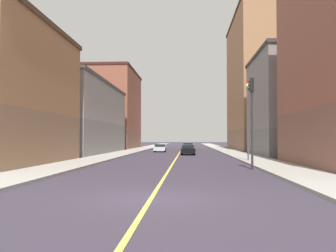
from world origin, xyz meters
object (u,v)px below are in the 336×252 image
Objects in this scene: building_left_far at (262,83)px; car_white at (160,148)px; car_blue at (188,147)px; street_lamp_left_near at (248,114)px; building_right_distant at (111,110)px; car_black at (188,150)px; building_left_mid at (298,105)px; building_right_midblock at (73,118)px; traffic_light_left_near at (252,110)px.

building_left_far is 6.05× the size of car_white.
street_lamp_left_near is at bearing -81.13° from car_blue.
building_right_distant reaches higher than car_blue.
building_right_distant is 32.67m from car_black.
building_left_mid is 0.59× the size of building_right_midblock.
car_black is 11.01m from car_white.
traffic_light_left_near is at bearing -113.34° from building_left_mid.
building_left_mid is 41.67m from building_right_distant.
car_blue is (-13.19, -0.51, -11.35)m from building_left_far.
building_right_midblock reaches higher than street_lamp_left_near.
building_left_mid is 14.54m from car_black.
car_black is at bearing 110.57° from street_lamp_left_near.
traffic_light_left_near is at bearing -97.01° from street_lamp_left_near.
building_right_midblock is at bearing -146.25° from car_white.
street_lamp_left_near is 15.88m from car_black.
car_black is (-4.41, 22.72, -3.37)m from traffic_light_left_near.
car_white is at bearing 111.60° from street_lamp_left_near.
building_right_distant reaches higher than car_white.
street_lamp_left_near is (-7.84, -34.83, -7.65)m from building_left_far.
building_right_midblock is (-28.92, 4.75, -1.32)m from building_left_mid.
building_left_far is 4.06× the size of traffic_light_left_near.
car_blue is (15.73, 17.30, -4.22)m from building_right_midblock.
building_right_midblock is 5.63× the size of car_blue.
traffic_light_left_near is (-8.86, -20.52, -2.16)m from building_left_mid.
building_left_mid is at bearing 57.41° from street_lamp_left_near.
car_blue is 19.86m from car_black.
traffic_light_left_near is at bearing -75.13° from car_white.
car_black is (15.65, -2.55, -4.21)m from building_right_midblock.
traffic_light_left_near reaches higher than car_white.
building_right_midblock is 14.29m from car_white.
car_blue and car_black have the same top height.
building_left_far is at bearing 2.21° from car_blue.
street_lamp_left_near is at bearing -69.43° from car_black.
car_black is 1.06× the size of car_white.
street_lamp_left_near reaches higher than car_white.
traffic_light_left_near is at bearing -79.01° from car_black.
street_lamp_left_near is at bearing -38.91° from building_right_midblock.
street_lamp_left_near reaches higher than car_black.
street_lamp_left_near is 1.64× the size of car_white.
car_black is (-13.27, 2.20, -5.53)m from building_left_mid.
building_left_far reaches higher than street_lamp_left_near.
building_left_mid is 3.41× the size of car_black.
car_black reaches higher than car_white.
car_white is (11.34, 7.58, -4.26)m from building_right_midblock.
building_right_distant reaches higher than street_lamp_left_near.
car_black is at bearing -66.95° from car_white.
building_left_mid is 2.21× the size of street_lamp_left_near.
car_black is at bearing 170.59° from building_left_mid.
car_white is (-17.58, 12.33, -5.57)m from building_left_mid.
traffic_light_left_near is (20.07, -25.28, -0.84)m from building_right_midblock.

